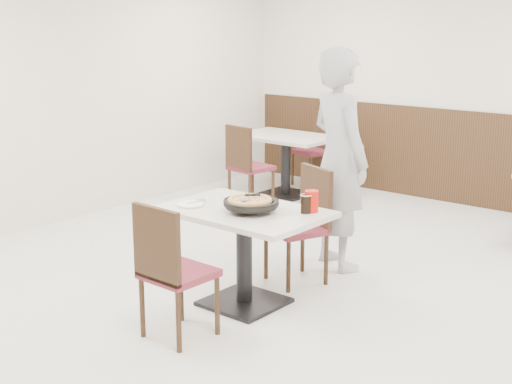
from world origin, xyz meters
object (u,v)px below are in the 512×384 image
Objects in this scene: red_cup at (312,201)px; bg_chair_left_near at (251,166)px; chair_near at (179,270)px; pizza_pan at (251,206)px; diner_person at (339,160)px; pizza at (250,203)px; cola_glass at (306,204)px; side_plate at (190,204)px; bg_table_left at (286,165)px; main_table at (244,257)px; bg_chair_left_far at (312,150)px; chair_far at (296,226)px.

red_cup is 0.17× the size of bg_chair_left_near.
bg_chair_left_near is (-1.90, 3.01, 0.00)m from chair_near.
chair_near is 2.51× the size of pizza_pan.
diner_person reaches higher than chair_near.
cola_glass is (0.36, 0.21, 0.00)m from pizza.
chair_near reaches higher than pizza_pan.
diner_person is (-0.37, 0.99, 0.14)m from cola_glass.
side_plate is 0.17× the size of bg_table_left.
pizza_pan is 3.59m from bg_table_left.
chair_near is 0.79× the size of bg_table_left.
main_table is at bearing 165.24° from pizza_pan.
bg_chair_left_far is at bearing 112.16° from side_plate.
pizza_pan is 1.89× the size of side_plate.
cola_glass is 1.06m from diner_person.
bg_chair_left_near is at bearing 123.38° from chair_near.
chair_near reaches higher than side_plate.
red_cup is 0.17× the size of bg_chair_left_far.
pizza_pan is (0.08, -0.66, 0.32)m from chair_far.
main_table is at bearing 176.31° from pizza.
main_table is 0.57m from side_plate.
bg_chair_left_near is (-1.88, 1.67, 0.00)m from chair_far.
bg_chair_left_far reaches higher than pizza_pan.
bg_chair_left_far is (-2.01, 3.61, -0.32)m from pizza_pan.
side_plate is at bearing -158.48° from pizza.
pizza is 3.56m from bg_table_left.
bg_chair_left_far reaches higher than red_cup.
side_plate is (-0.38, -0.18, 0.38)m from main_table.
side_plate is 1.54× the size of cola_glass.
cola_glass is at bearing 134.57° from diner_person.
bg_chair_left_near and bg_chair_left_far have the same top height.
chair_far reaches higher than pizza_pan.
bg_table_left is 0.64m from bg_chair_left_far.
cola_glass is at bearing -50.37° from bg_table_left.
chair_near is 4.74× the size of side_plate.
red_cup is 4.10m from bg_chair_left_far.
bg_table_left is (-1.95, 2.98, -0.42)m from pizza_pan.
main_table is 7.50× the size of red_cup.
chair_near is 1.96m from diner_person.
bg_chair_left_near is at bearing -90.78° from bg_table_left.
chair_near is 1.34m from chair_far.
diner_person reaches higher than main_table.
bg_chair_left_near reaches higher than pizza.
side_plate is at bearing -161.81° from pizza_pan.
chair_far is 1.00× the size of bg_chair_left_near.
red_cup is 3.57m from bg_table_left.
pizza is 0.41m from cola_glass.
main_table is at bearing -153.78° from cola_glass.
bg_table_left is at bearing 118.46° from chair_near.
cola_glass is 3.13m from bg_chair_left_near.
diner_person is at bearing 145.65° from bg_chair_left_far.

